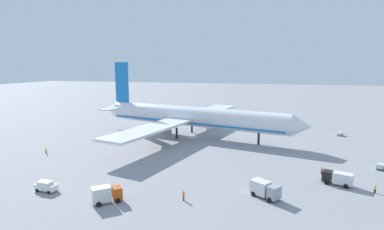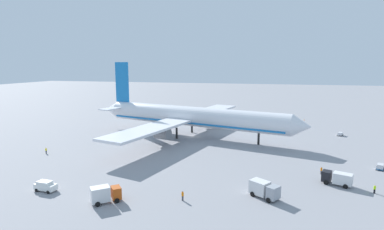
{
  "view_description": "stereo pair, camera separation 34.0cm",
  "coord_description": "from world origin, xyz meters",
  "px_view_note": "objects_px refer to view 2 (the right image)",
  "views": [
    {
      "loc": [
        25.04,
        -98.45,
        24.02
      ],
      "look_at": [
        0.02,
        -1.29,
        7.56
      ],
      "focal_mm": 28.7,
      "sensor_mm": 36.0,
      "label": 1
    },
    {
      "loc": [
        25.37,
        -98.36,
        24.02
      ],
      "look_at": [
        0.02,
        -1.29,
        7.56
      ],
      "focal_mm": 28.7,
      "sensor_mm": 36.0,
      "label": 2
    }
  ],
  "objects_px": {
    "ground_worker_3": "(321,171)",
    "traffic_cone_0": "(304,120)",
    "baggage_cart_1": "(340,134)",
    "service_van": "(45,186)",
    "service_truck_2": "(337,178)",
    "service_truck_1": "(105,194)",
    "ground_worker_2": "(46,151)",
    "airliner": "(189,117)",
    "ground_worker_0": "(375,189)",
    "baggage_cart_0": "(131,113)",
    "ground_worker_1": "(183,196)",
    "traffic_cone_1": "(258,119)",
    "service_truck_0": "(264,189)",
    "baggage_cart_2": "(380,167)"
  },
  "relations": [
    {
      "from": "ground_worker_3",
      "to": "traffic_cone_0",
      "type": "height_order",
      "value": "ground_worker_3"
    },
    {
      "from": "ground_worker_3",
      "to": "baggage_cart_1",
      "type": "bearing_deg",
      "value": 74.04
    },
    {
      "from": "service_van",
      "to": "baggage_cart_1",
      "type": "height_order",
      "value": "service_van"
    },
    {
      "from": "service_truck_2",
      "to": "traffic_cone_0",
      "type": "xyz_separation_m",
      "value": [
        0.69,
        75.63,
        -1.22
      ]
    },
    {
      "from": "service_truck_1",
      "to": "traffic_cone_0",
      "type": "distance_m",
      "value": 103.52
    },
    {
      "from": "service_truck_1",
      "to": "ground_worker_2",
      "type": "bearing_deg",
      "value": 143.77
    },
    {
      "from": "service_truck_2",
      "to": "ground_worker_3",
      "type": "bearing_deg",
      "value": 110.52
    },
    {
      "from": "airliner",
      "to": "traffic_cone_0",
      "type": "height_order",
      "value": "airliner"
    },
    {
      "from": "service_truck_1",
      "to": "baggage_cart_1",
      "type": "height_order",
      "value": "service_truck_1"
    },
    {
      "from": "ground_worker_0",
      "to": "ground_worker_3",
      "type": "height_order",
      "value": "ground_worker_3"
    },
    {
      "from": "baggage_cart_0",
      "to": "ground_worker_1",
      "type": "distance_m",
      "value": 100.96
    },
    {
      "from": "baggage_cart_1",
      "to": "ground_worker_3",
      "type": "xyz_separation_m",
      "value": [
        -11.96,
        -41.82,
        0.2
      ]
    },
    {
      "from": "ground_worker_0",
      "to": "airliner",
      "type": "bearing_deg",
      "value": 141.37
    },
    {
      "from": "ground_worker_0",
      "to": "baggage_cart_1",
      "type": "bearing_deg",
      "value": 85.74
    },
    {
      "from": "service_van",
      "to": "ground_worker_1",
      "type": "height_order",
      "value": "service_van"
    },
    {
      "from": "ground_worker_1",
      "to": "traffic_cone_0",
      "type": "bearing_deg",
      "value": 72.28
    },
    {
      "from": "traffic_cone_1",
      "to": "service_truck_0",
      "type": "bearing_deg",
      "value": -86.61
    },
    {
      "from": "service_truck_0",
      "to": "service_truck_1",
      "type": "distance_m",
      "value": 28.52
    },
    {
      "from": "service_van",
      "to": "ground_worker_1",
      "type": "relative_size",
      "value": 2.45
    },
    {
      "from": "airliner",
      "to": "ground_worker_2",
      "type": "height_order",
      "value": "airliner"
    },
    {
      "from": "airliner",
      "to": "ground_worker_3",
      "type": "bearing_deg",
      "value": -36.85
    },
    {
      "from": "ground_worker_1",
      "to": "ground_worker_2",
      "type": "relative_size",
      "value": 1.09
    },
    {
      "from": "airliner",
      "to": "ground_worker_1",
      "type": "xyz_separation_m",
      "value": [
        11.97,
        -49.1,
        -5.81
      ]
    },
    {
      "from": "ground_worker_1",
      "to": "traffic_cone_1",
      "type": "relative_size",
      "value": 3.24
    },
    {
      "from": "airliner",
      "to": "service_truck_2",
      "type": "xyz_separation_m",
      "value": [
        40.17,
        -34.31,
        -5.23
      ]
    },
    {
      "from": "ground_worker_3",
      "to": "baggage_cart_0",
      "type": "bearing_deg",
      "value": 139.75
    },
    {
      "from": "baggage_cart_0",
      "to": "ground_worker_2",
      "type": "height_order",
      "value": "ground_worker_2"
    },
    {
      "from": "service_truck_0",
      "to": "traffic_cone_0",
      "type": "height_order",
      "value": "service_truck_0"
    },
    {
      "from": "ground_worker_3",
      "to": "service_truck_0",
      "type": "bearing_deg",
      "value": -127.52
    },
    {
      "from": "service_truck_0",
      "to": "ground_worker_2",
      "type": "relative_size",
      "value": 3.55
    },
    {
      "from": "airliner",
      "to": "ground_worker_3",
      "type": "distance_m",
      "value": 47.84
    },
    {
      "from": "ground_worker_2",
      "to": "ground_worker_3",
      "type": "xyz_separation_m",
      "value": [
        70.57,
        1.73,
        0.02
      ]
    },
    {
      "from": "service_truck_0",
      "to": "ground_worker_3",
      "type": "distance_m",
      "value": 19.74
    },
    {
      "from": "service_truck_2",
      "to": "baggage_cart_1",
      "type": "height_order",
      "value": "service_truck_2"
    },
    {
      "from": "ground_worker_2",
      "to": "ground_worker_3",
      "type": "bearing_deg",
      "value": 1.4
    },
    {
      "from": "service_van",
      "to": "traffic_cone_0",
      "type": "height_order",
      "value": "service_van"
    },
    {
      "from": "traffic_cone_1",
      "to": "baggage_cart_1",
      "type": "bearing_deg",
      "value": -41.89
    },
    {
      "from": "baggage_cart_1",
      "to": "ground_worker_3",
      "type": "distance_m",
      "value": 43.5
    },
    {
      "from": "ground_worker_3",
      "to": "baggage_cart_2",
      "type": "bearing_deg",
      "value": 26.11
    },
    {
      "from": "service_truck_2",
      "to": "ground_worker_3",
      "type": "height_order",
      "value": "service_truck_2"
    },
    {
      "from": "service_truck_0",
      "to": "airliner",
      "type": "bearing_deg",
      "value": 120.5
    },
    {
      "from": "service_truck_2",
      "to": "baggage_cart_2",
      "type": "height_order",
      "value": "service_truck_2"
    },
    {
      "from": "service_truck_0",
      "to": "ground_worker_2",
      "type": "bearing_deg",
      "value": 166.64
    },
    {
      "from": "service_truck_2",
      "to": "ground_worker_1",
      "type": "bearing_deg",
      "value": -152.31
    },
    {
      "from": "service_truck_0",
      "to": "service_van",
      "type": "bearing_deg",
      "value": -169.45
    },
    {
      "from": "ground_worker_3",
      "to": "traffic_cone_0",
      "type": "xyz_separation_m",
      "value": [
        2.88,
        69.8,
        -0.58
      ]
    },
    {
      "from": "baggage_cart_2",
      "to": "ground_worker_1",
      "type": "bearing_deg",
      "value": -145.45
    },
    {
      "from": "service_van",
      "to": "baggage_cart_2",
      "type": "relative_size",
      "value": 1.39
    },
    {
      "from": "service_truck_1",
      "to": "service_truck_2",
      "type": "distance_m",
      "value": 45.37
    },
    {
      "from": "airliner",
      "to": "ground_worker_1",
      "type": "distance_m",
      "value": 50.87
    }
  ]
}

